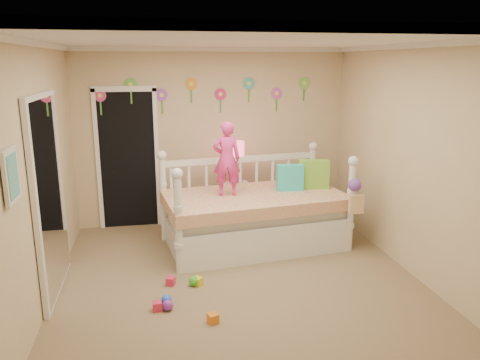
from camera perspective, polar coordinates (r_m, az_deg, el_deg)
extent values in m
cube|color=#7F684C|center=(5.31, 0.16, -12.70)|extent=(4.00, 4.50, 0.01)
cube|color=white|center=(4.74, 0.18, 16.60)|extent=(4.00, 4.50, 0.01)
cube|color=tan|center=(7.04, -3.34, 5.15)|extent=(4.00, 0.01, 2.60)
cube|color=tan|center=(4.90, -23.44, 0.03)|extent=(0.01, 4.50, 2.60)
cube|color=tan|center=(5.59, 20.74, 1.90)|extent=(0.01, 4.50, 2.60)
cube|color=#27C5B3|center=(6.33, 6.07, 0.28)|extent=(0.36, 0.15, 0.35)
cube|color=#7BC13A|center=(6.49, 8.91, 0.70)|extent=(0.43, 0.21, 0.39)
imported|color=#F23794|center=(6.00, -1.63, 2.58)|extent=(0.37, 0.25, 0.96)
cube|color=white|center=(6.94, -0.63, -3.11)|extent=(0.42, 0.33, 0.68)
sphere|color=#E51E78|center=(6.82, -0.64, 0.30)|extent=(0.17, 0.17, 0.17)
cylinder|color=#E51E78|center=(6.78, -0.65, 1.75)|extent=(0.03, 0.03, 0.35)
cylinder|color=#FF4C65|center=(6.74, -0.65, 3.61)|extent=(0.28, 0.28, 0.26)
cube|color=black|center=(7.03, -13.45, 2.57)|extent=(0.90, 0.04, 2.07)
cube|color=white|center=(5.24, -22.07, -1.82)|extent=(0.07, 1.30, 2.10)
cube|color=white|center=(3.99, -26.04, 0.44)|extent=(0.05, 0.34, 0.42)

